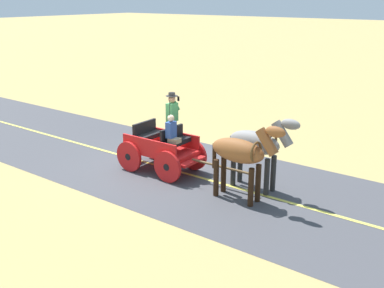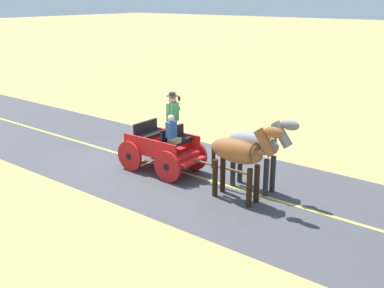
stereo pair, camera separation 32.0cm
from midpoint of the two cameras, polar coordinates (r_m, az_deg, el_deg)
ground_plane at (r=14.98m, az=-3.37°, el=-2.71°), size 200.00×200.00×0.00m
road_surface at (r=14.98m, az=-3.37°, el=-2.70°), size 5.74×160.00×0.01m
road_centre_stripe at (r=14.98m, az=-3.37°, el=-2.68°), size 0.12×160.00×0.00m
horse_drawn_carriage at (r=14.32m, az=-2.85°, el=-0.23°), size 1.45×4.51×2.50m
horse_near_side at (r=12.87m, az=8.74°, el=-0.15°), size 0.59×2.13×2.21m
horse_off_side at (r=12.13m, az=6.69°, el=-1.17°), size 0.57×2.13×2.21m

